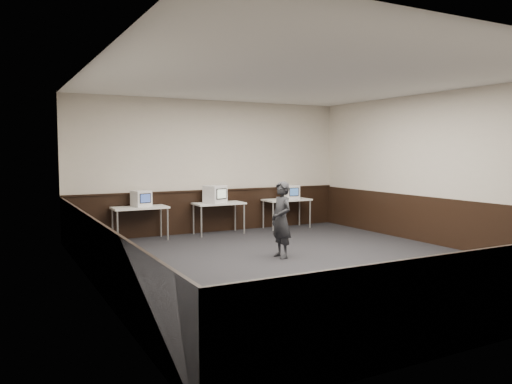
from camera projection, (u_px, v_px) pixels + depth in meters
floor at (302, 263)px, 8.77m from camera, size 8.00×8.00×0.00m
ceiling at (303, 79)px, 8.51m from camera, size 8.00×8.00×0.00m
back_wall at (212, 166)px, 12.16m from camera, size 7.00×0.00×7.00m
left_wall at (94, 178)px, 7.00m from camera, size 0.00×8.00×8.00m
right_wall at (445, 169)px, 10.28m from camera, size 0.00×8.00×8.00m
wainscot_back at (213, 211)px, 12.23m from camera, size 6.98×0.04×1.00m
wainscot_front at (511, 292)px, 5.23m from camera, size 6.98×0.04×1.00m
wainscot_left at (97, 255)px, 7.10m from camera, size 0.04×7.98×1.00m
wainscot_right at (442, 222)px, 10.36m from camera, size 0.04×7.98×1.00m
wainscot_rail at (213, 190)px, 12.17m from camera, size 6.98×0.06×0.04m
desk_left at (140, 210)px, 10.99m from camera, size 1.20×0.60×0.75m
desk_center at (219, 206)px, 11.88m from camera, size 1.20×0.60×0.75m
desk_right at (287, 202)px, 12.77m from camera, size 1.20×0.60×0.75m
emac_left at (141, 198)px, 11.02m from camera, size 0.43×0.45×0.36m
emac_center at (215, 194)px, 11.78m from camera, size 0.54×0.55×0.42m
emac_right at (291, 192)px, 12.76m from camera, size 0.39×0.41×0.36m
person at (281, 220)px, 9.20m from camera, size 0.35×0.53×1.41m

